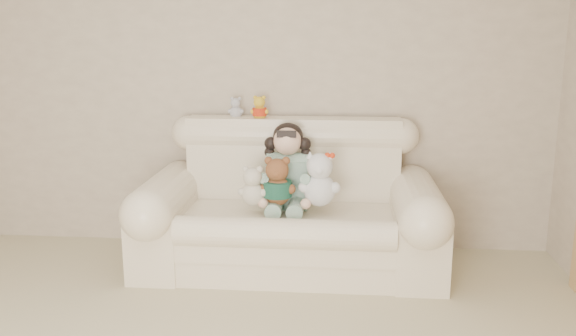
{
  "coord_description": "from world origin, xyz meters",
  "views": [
    {
      "loc": [
        0.67,
        -2.05,
        1.64
      ],
      "look_at": [
        0.32,
        1.9,
        0.75
      ],
      "focal_mm": 37.87,
      "sensor_mm": 36.0,
      "label": 1
    }
  ],
  "objects_px": {
    "seated_child": "(287,166)",
    "white_cat": "(320,174)",
    "sofa": "(289,198)",
    "brown_teddy": "(277,177)",
    "cream_teddy": "(253,182)"
  },
  "relations": [
    {
      "from": "seated_child",
      "to": "brown_teddy",
      "type": "xyz_separation_m",
      "value": [
        -0.05,
        -0.2,
        -0.03
      ]
    },
    {
      "from": "seated_child",
      "to": "cream_teddy",
      "type": "xyz_separation_m",
      "value": [
        -0.21,
        -0.23,
        -0.07
      ]
    },
    {
      "from": "white_cat",
      "to": "sofa",
      "type": "bearing_deg",
      "value": 155.24
    },
    {
      "from": "sofa",
      "to": "white_cat",
      "type": "xyz_separation_m",
      "value": [
        0.21,
        -0.11,
        0.2
      ]
    },
    {
      "from": "seated_child",
      "to": "brown_teddy",
      "type": "relative_size",
      "value": 1.58
    },
    {
      "from": "brown_teddy",
      "to": "white_cat",
      "type": "xyz_separation_m",
      "value": [
        0.28,
        0.01,
        0.02
      ]
    },
    {
      "from": "brown_teddy",
      "to": "cream_teddy",
      "type": "relative_size",
      "value": 1.23
    },
    {
      "from": "sofa",
      "to": "brown_teddy",
      "type": "distance_m",
      "value": 0.23
    },
    {
      "from": "seated_child",
      "to": "white_cat",
      "type": "xyz_separation_m",
      "value": [
        0.23,
        -0.19,
        -0.01
      ]
    },
    {
      "from": "brown_teddy",
      "to": "cream_teddy",
      "type": "xyz_separation_m",
      "value": [
        -0.16,
        -0.03,
        -0.04
      ]
    },
    {
      "from": "sofa",
      "to": "cream_teddy",
      "type": "distance_m",
      "value": 0.31
    },
    {
      "from": "seated_child",
      "to": "white_cat",
      "type": "distance_m",
      "value": 0.3
    },
    {
      "from": "sofa",
      "to": "brown_teddy",
      "type": "relative_size",
      "value": 5.39
    },
    {
      "from": "sofa",
      "to": "white_cat",
      "type": "bearing_deg",
      "value": -27.94
    },
    {
      "from": "white_cat",
      "to": "seated_child",
      "type": "bearing_deg",
      "value": 143.49
    }
  ]
}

